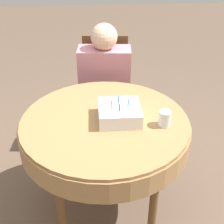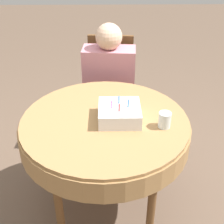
# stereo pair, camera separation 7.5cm
# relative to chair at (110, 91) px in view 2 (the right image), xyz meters

# --- Properties ---
(ground_plane) EXTENTS (12.00, 12.00, 0.00)m
(ground_plane) POSITION_rel_chair_xyz_m (-0.04, -0.83, -0.49)
(ground_plane) COLOR brown
(dining_table) EXTENTS (1.03, 1.03, 0.75)m
(dining_table) POSITION_rel_chair_xyz_m (-0.04, -0.83, 0.16)
(dining_table) COLOR #9E7547
(dining_table) RESTS_ON ground_plane
(chair) EXTENTS (0.45, 0.45, 0.95)m
(chair) POSITION_rel_chair_xyz_m (0.00, 0.00, 0.00)
(chair) COLOR brown
(chair) RESTS_ON ground_plane
(person) EXTENTS (0.43, 0.31, 1.10)m
(person) POSITION_rel_chair_xyz_m (-0.01, -0.10, 0.17)
(person) COLOR #DBB293
(person) RESTS_ON ground_plane
(birthday_cake) EXTENTS (0.24, 0.24, 0.13)m
(birthday_cake) POSITION_rel_chair_xyz_m (0.05, -0.83, 0.30)
(birthday_cake) COLOR white
(birthday_cake) RESTS_ON dining_table
(drinking_glass) EXTENTS (0.07, 0.07, 0.09)m
(drinking_glass) POSITION_rel_chair_xyz_m (0.31, -0.91, 0.30)
(drinking_glass) COLOR silver
(drinking_glass) RESTS_ON dining_table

